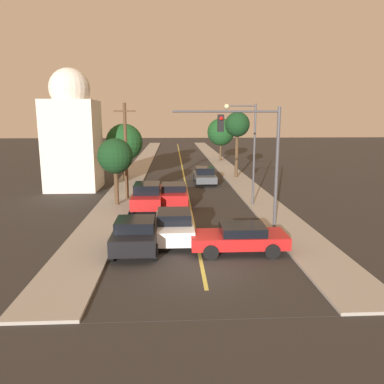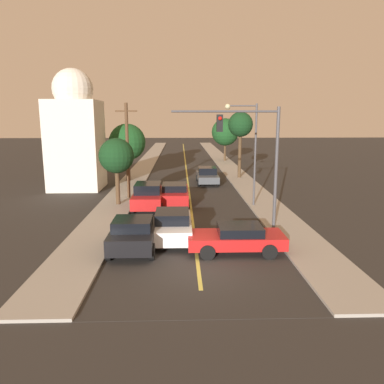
# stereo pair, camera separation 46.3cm
# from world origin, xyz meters

# --- Properties ---
(ground_plane) EXTENTS (200.00, 200.00, 0.00)m
(ground_plane) POSITION_xyz_m (0.00, 0.00, 0.00)
(ground_plane) COLOR #2D2B28
(road_surface) EXTENTS (8.17, 80.00, 0.01)m
(road_surface) POSITION_xyz_m (0.00, 36.00, 0.01)
(road_surface) COLOR #2D2B28
(road_surface) RESTS_ON ground
(sidewalk_left) EXTENTS (2.50, 80.00, 0.12)m
(sidewalk_left) POSITION_xyz_m (-5.33, 36.00, 0.06)
(sidewalk_left) COLOR #9E998E
(sidewalk_left) RESTS_ON ground
(sidewalk_right) EXTENTS (2.50, 80.00, 0.12)m
(sidewalk_right) POSITION_xyz_m (5.33, 36.00, 0.06)
(sidewalk_right) COLOR #9E998E
(sidewalk_right) RESTS_ON ground
(car_near_lane_front) EXTENTS (2.03, 4.39, 1.55)m
(car_near_lane_front) POSITION_xyz_m (-1.14, 3.81, 0.79)
(car_near_lane_front) COLOR white
(car_near_lane_front) RESTS_ON ground
(car_near_lane_second) EXTENTS (2.06, 4.46, 1.56)m
(car_near_lane_second) POSITION_xyz_m (-1.14, 11.59, 0.82)
(car_near_lane_second) COLOR red
(car_near_lane_second) RESTS_ON ground
(car_outer_lane_front) EXTENTS (2.11, 3.86, 1.60)m
(car_outer_lane_front) POSITION_xyz_m (-2.94, 2.24, 0.84)
(car_outer_lane_front) COLOR black
(car_outer_lane_front) RESTS_ON ground
(car_outer_lane_second) EXTENTS (2.07, 4.83, 1.76)m
(car_outer_lane_second) POSITION_xyz_m (-2.94, 10.70, 0.89)
(car_outer_lane_second) COLOR red
(car_outer_lane_second) RESTS_ON ground
(car_far_oncoming) EXTENTS (2.01, 4.55, 1.54)m
(car_far_oncoming) POSITION_xyz_m (1.84, 20.33, 0.77)
(car_far_oncoming) COLOR #474C51
(car_far_oncoming) RESTS_ON ground
(car_crossing_right) EXTENTS (4.43, 2.00, 1.31)m
(car_crossing_right) POSITION_xyz_m (1.86, 1.88, 0.71)
(car_crossing_right) COLOR red
(car_crossing_right) RESTS_ON ground
(traffic_signal_mast) EXTENTS (5.75, 0.42, 6.62)m
(traffic_signal_mast) POSITION_xyz_m (3.17, 5.40, 4.65)
(traffic_signal_mast) COLOR #47474C
(traffic_signal_mast) RESTS_ON ground
(streetlamp_right) EXTENTS (2.21, 0.36, 6.96)m
(streetlamp_right) POSITION_xyz_m (3.89, 10.95, 4.64)
(streetlamp_right) COLOR #47474C
(streetlamp_right) RESTS_ON ground
(utility_pole_left) EXTENTS (1.60, 0.24, 7.10)m
(utility_pole_left) POSITION_xyz_m (-4.68, 13.69, 3.83)
(utility_pole_left) COLOR #513823
(utility_pole_left) RESTS_ON ground
(tree_left_near) EXTENTS (3.49, 3.49, 5.47)m
(tree_left_near) POSITION_xyz_m (-5.78, 21.58, 3.82)
(tree_left_near) COLOR #3D2B1C
(tree_left_near) RESTS_ON ground
(tree_left_far) EXTENTS (2.44, 2.44, 4.66)m
(tree_left_far) POSITION_xyz_m (-5.16, 11.51, 3.52)
(tree_left_far) COLOR #4C3823
(tree_left_far) RESTS_ON ground
(tree_right_near) EXTENTS (2.49, 2.49, 6.60)m
(tree_right_near) POSITION_xyz_m (5.32, 23.19, 5.38)
(tree_right_near) COLOR #4C3823
(tree_right_near) RESTS_ON ground
(tree_right_far) EXTENTS (3.79, 3.79, 5.92)m
(tree_right_far) POSITION_xyz_m (5.60, 38.13, 4.13)
(tree_right_far) COLOR #4C3823
(tree_right_far) RESTS_ON ground
(domed_building_left) EXTENTS (4.28, 4.28, 10.21)m
(domed_building_left) POSITION_xyz_m (-9.73, 18.20, 4.82)
(domed_building_left) COLOR silver
(domed_building_left) RESTS_ON ground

